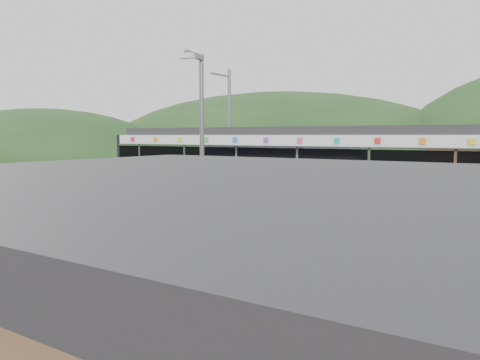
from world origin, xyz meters
The scene contains 7 objects.
ground centered at (0.00, 0.00, 0.00)m, with size 120.00×120.00×0.00m, color #4C4C4F.
platform centered at (0.00, 3.30, 0.15)m, with size 26.00×3.20×0.30m, color #9E9E99.
yellow_line centered at (0.00, 2.00, 0.30)m, with size 26.00×0.10×0.01m, color yellow.
train centered at (-1.32, 6.00, 2.06)m, with size 20.44×3.01×3.74m.
catenary_mast_west centered at (-7.00, 8.56, 3.65)m, with size 0.18×1.80×7.00m.
station_shelter centered at (6.00, -9.01, 1.55)m, with size 9.20×6.20×3.00m.
lamp_post centered at (0.12, -3.31, 3.28)m, with size 0.38×1.01×5.47m.
Camera 1 is at (7.64, -12.99, 3.38)m, focal length 35.00 mm.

